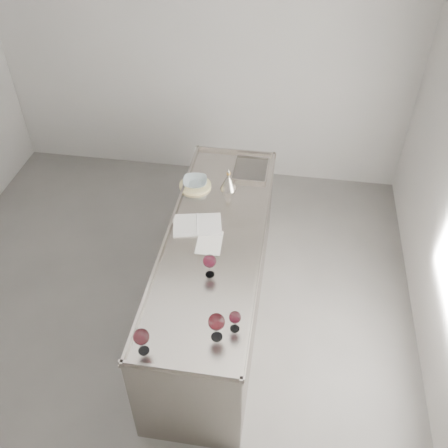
% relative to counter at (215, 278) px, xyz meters
% --- Properties ---
extents(room_shell, '(4.54, 5.04, 2.84)m').
position_rel_counter_xyz_m(room_shell, '(-0.50, -0.30, 0.93)').
color(room_shell, '#555350').
rests_on(room_shell, ground).
extents(counter, '(0.77, 2.42, 0.97)m').
position_rel_counter_xyz_m(counter, '(0.00, 0.00, 0.00)').
color(counter, gray).
rests_on(counter, ground).
extents(wine_glass_left, '(0.10, 0.10, 0.20)m').
position_rel_counter_xyz_m(wine_glass_left, '(-0.26, -1.08, 0.61)').
color(wine_glass_left, white).
rests_on(wine_glass_left, counter).
extents(wine_glass_middle, '(0.09, 0.09, 0.19)m').
position_rel_counter_xyz_m(wine_glass_middle, '(0.03, -0.39, 0.60)').
color(wine_glass_middle, white).
rests_on(wine_glass_middle, counter).
extents(wine_glass_right, '(0.11, 0.11, 0.21)m').
position_rel_counter_xyz_m(wine_glass_right, '(0.17, -0.91, 0.62)').
color(wine_glass_right, white).
rests_on(wine_glass_right, counter).
extents(wine_glass_small, '(0.08, 0.08, 0.16)m').
position_rel_counter_xyz_m(wine_glass_small, '(0.27, -0.83, 0.58)').
color(wine_glass_small, white).
rests_on(wine_glass_small, counter).
extents(notebook, '(0.43, 0.34, 0.02)m').
position_rel_counter_xyz_m(notebook, '(-0.16, 0.11, 0.47)').
color(notebook, silver).
rests_on(notebook, counter).
extents(loose_paper_top, '(0.20, 0.28, 0.00)m').
position_rel_counter_xyz_m(loose_paper_top, '(-0.03, -0.07, 0.47)').
color(loose_paper_top, silver).
rests_on(loose_paper_top, counter).
extents(trivet, '(0.32, 0.32, 0.02)m').
position_rel_counter_xyz_m(trivet, '(-0.28, 0.61, 0.48)').
color(trivet, '#D3C689').
rests_on(trivet, counter).
extents(ceramic_bowl, '(0.24, 0.24, 0.05)m').
position_rel_counter_xyz_m(ceramic_bowl, '(-0.28, 0.61, 0.51)').
color(ceramic_bowl, gray).
rests_on(ceramic_bowl, trivet).
extents(wine_funnel, '(0.14, 0.14, 0.21)m').
position_rel_counter_xyz_m(wine_funnel, '(0.02, 0.62, 0.53)').
color(wine_funnel, gray).
rests_on(wine_funnel, counter).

